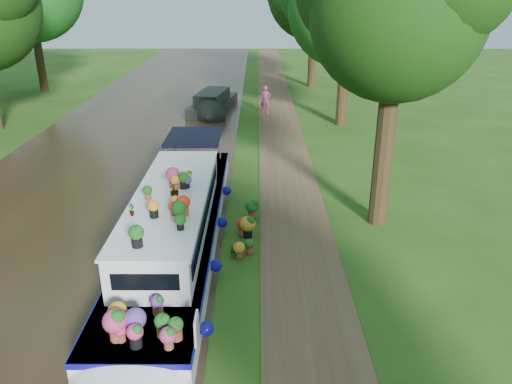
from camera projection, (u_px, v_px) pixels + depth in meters
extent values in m
plane|color=#254D13|center=(256.00, 272.00, 13.02)|extent=(100.00, 100.00, 0.00)
cube|color=#2E2214|center=(27.00, 271.00, 13.03)|extent=(10.00, 100.00, 0.02)
cube|color=brown|center=(302.00, 272.00, 13.01)|extent=(2.20, 100.00, 0.03)
cube|color=white|center=(179.00, 229.00, 14.44)|extent=(2.20, 12.00, 0.75)
cube|color=navy|center=(178.00, 219.00, 14.32)|extent=(2.24, 12.04, 0.12)
cube|color=white|center=(173.00, 213.00, 13.36)|extent=(1.80, 7.00, 1.05)
cube|color=white|center=(171.00, 193.00, 13.15)|extent=(1.90, 7.10, 0.06)
cube|color=black|center=(206.00, 210.00, 13.33)|extent=(0.03, 6.40, 0.38)
cube|color=black|center=(138.00, 210.00, 13.33)|extent=(0.03, 6.40, 0.38)
cube|color=black|center=(194.00, 137.00, 17.83)|extent=(1.90, 2.40, 0.10)
cube|color=white|center=(196.00, 329.00, 9.19)|extent=(0.04, 0.45, 0.55)
imported|color=#154F18|center=(132.00, 209.00, 11.74)|extent=(0.15, 0.20, 0.35)
imported|color=#154F18|center=(174.00, 190.00, 12.77)|extent=(0.30, 0.30, 0.39)
cylinder|color=black|center=(383.00, 154.00, 14.91)|extent=(0.56, 0.56, 4.55)
sphere|color=black|center=(398.00, 13.00, 13.39)|extent=(4.80, 4.80, 4.80)
cylinder|color=black|center=(343.00, 89.00, 26.13)|extent=(0.56, 0.56, 3.85)
sphere|color=#154F18|center=(348.00, 7.00, 24.59)|extent=(6.00, 6.00, 6.00)
cylinder|color=black|center=(312.00, 57.00, 36.22)|extent=(0.56, 0.56, 4.20)
cylinder|color=black|center=(40.00, 60.00, 34.39)|extent=(0.56, 0.56, 4.38)
cube|color=black|center=(213.00, 105.00, 29.92)|extent=(2.73, 5.76, 0.55)
cube|color=black|center=(212.00, 97.00, 29.26)|extent=(1.95, 3.43, 0.65)
imported|color=#EA607E|center=(266.00, 100.00, 28.79)|extent=(0.64, 0.48, 1.61)
imported|color=#33651E|center=(235.00, 250.00, 13.70)|extent=(0.40, 0.37, 0.37)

